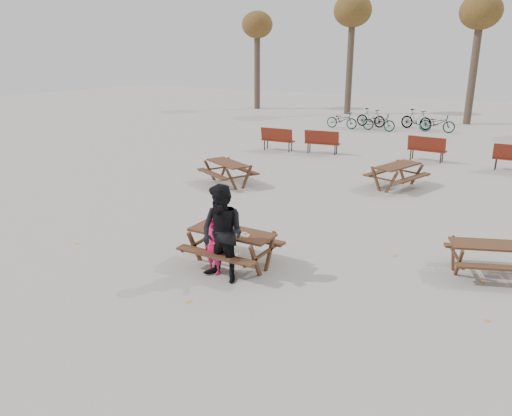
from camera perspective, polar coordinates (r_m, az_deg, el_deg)
The scene contains 14 objects.
ground at distance 10.66m, azimuth -2.74°, elevation -6.55°, with size 80.00×80.00×0.00m, color gray.
main_picnic_table at distance 10.43m, azimuth -2.79°, elevation -3.62°, with size 1.80×1.45×0.78m.
food_tray at distance 10.08m, azimuth -1.29°, elevation -3.12°, with size 0.18×0.11×0.04m, color white.
bread_roll at distance 10.06m, azimuth -1.29°, elevation -2.90°, with size 0.14×0.06×0.05m, color tan.
soda_bottle at distance 10.28m, azimuth -2.99°, elevation -2.40°, with size 0.07×0.07×0.17m.
child at distance 10.09m, azimuth -4.89°, elevation -4.36°, with size 0.43×0.28×1.19m, color #D31A53.
adult at distance 9.65m, azimuth -3.87°, elevation -2.98°, with size 0.94×0.74×1.94m, color black.
picnic_table_east at distance 11.14m, azimuth 25.14°, elevation -5.34°, with size 1.56×1.25×0.67m, color #382214, non-canonical shape.
picnic_table_north at distance 16.82m, azimuth -3.24°, elevation 3.99°, with size 1.76×1.42×0.76m, color #382214, non-canonical shape.
picnic_table_far at distance 17.01m, azimuth 15.77°, elevation 3.51°, with size 1.78×1.43×0.77m, color #382214, non-canonical shape.
park_bench_row at distance 21.39m, azimuth 13.90°, elevation 6.86°, with size 11.01×1.66×1.03m.
bicycle_row at distance 29.43m, azimuth 15.01°, elevation 9.64°, with size 6.84×2.66×1.11m.
tree_row at distance 33.60m, azimuth 24.24°, elevation 19.43°, with size 32.17×3.52×8.26m.
fallen_leaves at distance 12.46m, azimuth 5.49°, elevation -2.90°, with size 11.00×11.00×0.01m, color #C3852E, non-canonical shape.
Camera 1 is at (5.35, -8.10, 4.40)m, focal length 35.00 mm.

